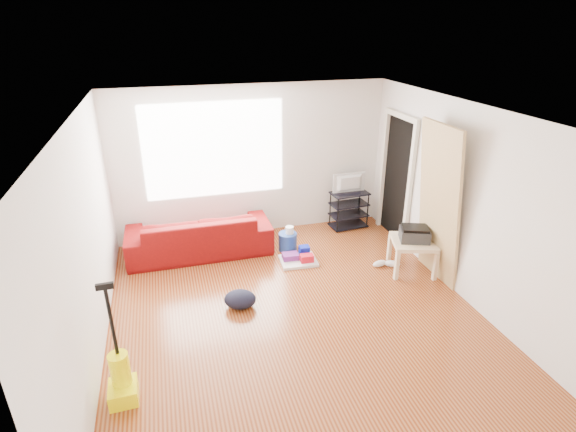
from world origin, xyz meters
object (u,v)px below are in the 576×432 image
object	(u,v)px
bucket	(288,250)
backpack	(240,307)
side_table	(413,245)
vacuum	(121,379)
cleaning_tray	(299,258)
sofa	(201,252)
tv_stand	(349,209)

from	to	relation	value
bucket	backpack	world-z (taller)	bucket
side_table	vacuum	world-z (taller)	vacuum
cleaning_tray	backpack	world-z (taller)	cleaning_tray
side_table	vacuum	distance (m)	4.20
cleaning_tray	backpack	xyz separation A→B (m)	(-1.07, -0.92, -0.06)
backpack	vacuum	bearing A→B (deg)	-121.57
side_table	cleaning_tray	distance (m)	1.70
backpack	sofa	bearing A→B (deg)	119.30
bucket	tv_stand	bearing A→B (deg)	23.82
cleaning_tray	vacuum	size ratio (longest dim) A/B	0.45
side_table	tv_stand	bearing A→B (deg)	100.26
sofa	vacuum	distance (m)	3.00
side_table	backpack	bearing A→B (deg)	-174.74
side_table	backpack	distance (m)	2.63
sofa	tv_stand	bearing A→B (deg)	-174.14
tv_stand	vacuum	xyz separation A→B (m)	(-3.65, -3.08, -0.09)
sofa	backpack	size ratio (longest dim) A/B	5.38
tv_stand	cleaning_tray	distance (m)	1.58
cleaning_tray	vacuum	bearing A→B (deg)	-139.10
sofa	cleaning_tray	bearing A→B (deg)	153.51
sofa	cleaning_tray	size ratio (longest dim) A/B	3.89
sofa	side_table	bearing A→B (deg)	154.66
backpack	vacuum	world-z (taller)	vacuum
sofa	backpack	xyz separation A→B (m)	(0.34, -1.63, 0.00)
backpack	side_table	bearing A→B (deg)	22.65
tv_stand	backpack	distance (m)	2.99
sofa	bucket	size ratio (longest dim) A/B	7.58
sofa	tv_stand	distance (m)	2.66
tv_stand	bucket	world-z (taller)	tv_stand
tv_stand	backpack	size ratio (longest dim) A/B	1.63
tv_stand	bucket	distance (m)	1.43
vacuum	side_table	bearing A→B (deg)	18.11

